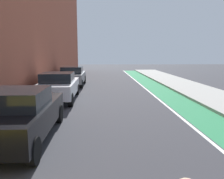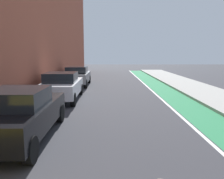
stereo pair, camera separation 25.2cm
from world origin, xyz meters
TOP-DOWN VIEW (x-y plane):
  - ground_plane at (0.00, 15.66)m, footprint 86.51×86.51m
  - bike_lane_paint at (3.35, 17.66)m, footprint 1.60×39.32m
  - lane_divider_stripe at (2.45, 17.66)m, footprint 0.12×39.32m
  - sidewalk_right at (5.72, 17.66)m, footprint 3.14×39.32m
  - building_facade_left at (-5.95, 17.66)m, footprint 3.00×39.32m
  - parked_sedan_black at (-3.10, 8.94)m, footprint 1.91×4.44m
  - parked_sedan_white at (-3.10, 14.82)m, footprint 1.96×4.42m
  - parked_sedan_gray at (-3.10, 20.64)m, footprint 1.89×4.28m

SIDE VIEW (x-z plane):
  - ground_plane at x=0.00m, z-range 0.00..0.00m
  - bike_lane_paint at x=3.35m, z-range 0.00..0.00m
  - lane_divider_stripe at x=2.45m, z-range 0.00..0.00m
  - sidewalk_right at x=5.72m, z-range 0.00..0.14m
  - parked_sedan_gray at x=-3.10m, z-range 0.02..1.55m
  - parked_sedan_black at x=-3.10m, z-range 0.02..1.55m
  - parked_sedan_white at x=-3.10m, z-range 0.02..1.55m
  - building_facade_left at x=-5.95m, z-range 0.00..11.00m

